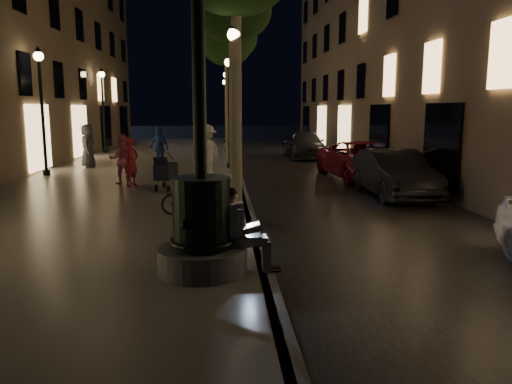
{
  "coord_description": "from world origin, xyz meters",
  "views": [
    {
      "loc": [
        -0.7,
        -5.59,
        2.74
      ],
      "look_at": [
        -0.08,
        3.0,
        1.29
      ],
      "focal_mm": 35.0,
      "sensor_mm": 36.0,
      "label": 1
    }
  ],
  "objects": [
    {
      "name": "ground",
      "position": [
        0.0,
        15.0,
        0.0
      ],
      "size": [
        120.0,
        120.0,
        0.0
      ],
      "primitive_type": "plane",
      "color": "black",
      "rests_on": "ground"
    },
    {
      "name": "cobble_lane",
      "position": [
        3.0,
        15.0,
        0.01
      ],
      "size": [
        6.0,
        45.0,
        0.02
      ],
      "primitive_type": "cube",
      "color": "black",
      "rests_on": "ground"
    },
    {
      "name": "promenade",
      "position": [
        -4.0,
        15.0,
        0.1
      ],
      "size": [
        8.0,
        45.0,
        0.2
      ],
      "primitive_type": "cube",
      "color": "slate",
      "rests_on": "ground"
    },
    {
      "name": "curb_strip",
      "position": [
        0.0,
        15.0,
        0.1
      ],
      "size": [
        0.25,
        45.0,
        0.2
      ],
      "primitive_type": "cube",
      "color": "#59595B",
      "rests_on": "ground"
    },
    {
      "name": "building_right",
      "position": [
        10.0,
        18.0,
        7.5
      ],
      "size": [
        8.0,
        36.0,
        15.0
      ],
      "primitive_type": "cube",
      "color": "#7A624C",
      "rests_on": "ground"
    },
    {
      "name": "fountain_lamppost",
      "position": [
        -1.0,
        2.0,
        1.21
      ],
      "size": [
        1.4,
        1.4,
        5.21
      ],
      "color": "#59595B",
      "rests_on": "promenade"
    },
    {
      "name": "seated_man_laptop",
      "position": [
        -0.39,
        2.0,
        0.91
      ],
      "size": [
        0.97,
        0.33,
        1.34
      ],
      "color": "tan",
      "rests_on": "promenade"
    },
    {
      "name": "tree_second",
      "position": [
        -0.2,
        14.0,
        6.33
      ],
      "size": [
        3.0,
        3.0,
        7.4
      ],
      "color": "#6B604C",
      "rests_on": "promenade"
    },
    {
      "name": "tree_third",
      "position": [
        -0.3,
        20.0,
        6.14
      ],
      "size": [
        3.0,
        3.0,
        7.2
      ],
      "color": "#6B604C",
      "rests_on": "promenade"
    },
    {
      "name": "tree_far",
      "position": [
        -0.22,
        26.0,
        6.43
      ],
      "size": [
        3.0,
        3.0,
        7.5
      ],
      "color": "#6B604C",
      "rests_on": "promenade"
    },
    {
      "name": "lamp_curb_a",
      "position": [
        -0.3,
        8.0,
        3.24
      ],
      "size": [
        0.36,
        0.36,
        4.81
      ],
      "color": "black",
      "rests_on": "promenade"
    },
    {
      "name": "lamp_curb_b",
      "position": [
        -0.3,
        16.0,
        3.24
      ],
      "size": [
        0.36,
        0.36,
        4.81
      ],
      "color": "black",
      "rests_on": "promenade"
    },
    {
      "name": "lamp_curb_c",
      "position": [
        -0.3,
        24.0,
        3.24
      ],
      "size": [
        0.36,
        0.36,
        4.81
      ],
      "color": "black",
      "rests_on": "promenade"
    },
    {
      "name": "lamp_curb_d",
      "position": [
        -0.3,
        32.0,
        3.24
      ],
      "size": [
        0.36,
        0.36,
        4.81
      ],
      "color": "black",
      "rests_on": "promenade"
    },
    {
      "name": "lamp_left_b",
      "position": [
        -7.4,
        14.0,
        3.24
      ],
      "size": [
        0.36,
        0.36,
        4.81
      ],
      "color": "black",
      "rests_on": "promenade"
    },
    {
      "name": "lamp_left_c",
      "position": [
        -7.4,
        24.0,
        3.24
      ],
      "size": [
        0.36,
        0.36,
        4.81
      ],
      "color": "black",
      "rests_on": "promenade"
    },
    {
      "name": "stroller",
      "position": [
        -2.41,
        10.02,
        0.79
      ],
      "size": [
        0.69,
        1.18,
        1.19
      ],
      "rotation": [
        0.0,
        0.0,
        -0.27
      ],
      "color": "black",
      "rests_on": "promenade"
    },
    {
      "name": "car_second",
      "position": [
        4.7,
        9.51,
        0.74
      ],
      "size": [
        1.59,
        4.48,
        1.47
      ],
      "primitive_type": "imported",
      "rotation": [
        0.0,
        0.0,
        0.01
      ],
      "color": "black",
      "rests_on": "ground"
    },
    {
      "name": "car_third",
      "position": [
        4.84,
        13.55,
        0.72
      ],
      "size": [
        2.87,
        5.41,
        1.45
      ],
      "primitive_type": "imported",
      "rotation": [
        0.0,
        0.0,
        0.09
      ],
      "color": "maroon",
      "rests_on": "ground"
    },
    {
      "name": "car_rear",
      "position": [
        4.0,
        22.13,
        0.72
      ],
      "size": [
        2.04,
        4.98,
        1.45
      ],
      "primitive_type": "imported",
      "rotation": [
        0.0,
        0.0,
        -0.0
      ],
      "color": "#303036",
      "rests_on": "ground"
    },
    {
      "name": "pedestrian_red",
      "position": [
        -3.61,
        10.91,
        1.0
      ],
      "size": [
        0.65,
        0.7,
        1.6
      ],
      "primitive_type": "imported",
      "rotation": [
        0.0,
        0.0,
        0.97
      ],
      "color": "#A92130",
      "rests_on": "promenade"
    },
    {
      "name": "pedestrian_pink",
      "position": [
        -4.06,
        11.52,
        1.05
      ],
      "size": [
        0.95,
        0.82,
        1.69
      ],
      "primitive_type": "imported",
      "rotation": [
        0.0,
        0.0,
        3.38
      ],
      "color": "pink",
      "rests_on": "promenade"
    },
    {
      "name": "pedestrian_white",
      "position": [
        -1.2,
        12.85,
        1.18
      ],
      "size": [
        1.39,
        1.42,
        1.95
      ],
      "primitive_type": "imported",
      "rotation": [
        0.0,
        0.0,
        3.97
      ],
      "color": "white",
      "rests_on": "promenade"
    },
    {
      "name": "pedestrian_blue",
      "position": [
        -3.27,
        15.62,
        1.1
      ],
      "size": [
        1.09,
        1.02,
        1.8
      ],
      "primitive_type": "imported",
      "rotation": [
        0.0,
        0.0,
        5.58
      ],
      "color": "#27488F",
      "rests_on": "promenade"
    },
    {
      "name": "pedestrian_dark",
      "position": [
        -6.4,
        16.36,
        1.14
      ],
      "size": [
        0.67,
        0.96,
        1.87
      ],
      "primitive_type": "imported",
      "rotation": [
        0.0,
        0.0,
        1.66
      ],
      "color": "#35363B",
      "rests_on": "promenade"
    },
    {
      "name": "bicycle",
      "position": [
        -1.35,
        6.3,
        0.61
      ],
      "size": [
        1.59,
        0.62,
        0.82
      ],
      "primitive_type": "imported",
      "rotation": [
        0.0,
        0.0,
        1.62
      ],
      "color": "black",
      "rests_on": "promenade"
    }
  ]
}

